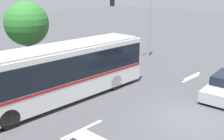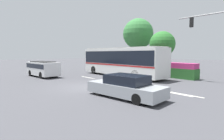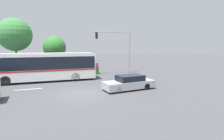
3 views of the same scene
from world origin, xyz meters
name	(u,v)px [view 3 (image 3 of 3)]	position (x,y,z in m)	size (l,w,h in m)	color
ground_plane	(81,94)	(0.00, 0.00, 0.00)	(140.00, 140.00, 0.00)	#444449
city_bus	(45,65)	(-2.99, 6.71, 1.86)	(11.34, 2.62, 3.26)	silver
sedan_foreground	(129,83)	(4.47, -0.06, 0.64)	(4.98, 2.29, 1.36)	#9EA3A8
traffic_light_pole	(119,44)	(7.20, 9.34, 4.30)	(6.41, 0.24, 6.34)	gray
flowering_hedge	(76,69)	(1.01, 10.22, 0.79)	(6.31, 1.22, 1.61)	#286028
street_tree_left	(15,35)	(-7.11, 14.39, 5.68)	(4.77, 4.77, 8.08)	brown
street_tree_centre	(55,48)	(-1.73, 13.00, 3.82)	(3.33, 3.33, 5.51)	brown
lane_stripe_near	(129,82)	(5.88, 3.11, 0.01)	(2.40, 0.16, 0.01)	silver
lane_stripe_mid	(28,89)	(-4.46, 3.13, 0.01)	(2.40, 0.16, 0.01)	silver
lane_stripe_far	(132,81)	(6.44, 3.32, 0.01)	(2.40, 0.16, 0.01)	silver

